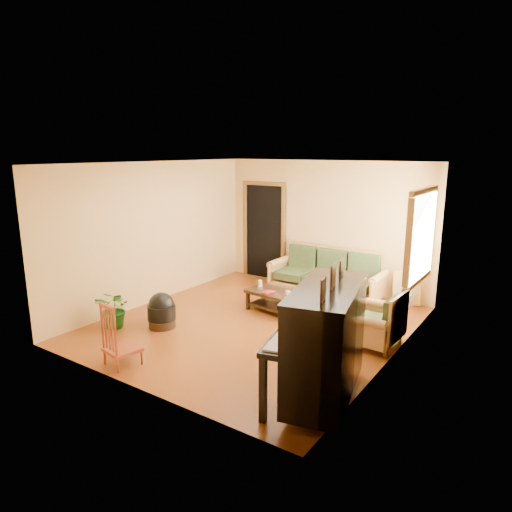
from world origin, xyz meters
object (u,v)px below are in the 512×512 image
Objects in this scene: piano at (326,345)px; red_chair at (122,334)px; ceramic_crock at (406,301)px; sofa at (326,273)px; footstool at (162,315)px; coffee_table at (276,302)px; armchair at (375,318)px; potted_plant at (115,309)px.

piano is 2.71m from red_chair.
ceramic_crock is at bearing 79.13° from piano.
sofa is 3.30m from footstool.
coffee_table is 1.97m from armchair.
piano is at bearing 26.13° from red_chair.
potted_plant is (-2.06, -3.37, -0.15)m from sofa.
potted_plant is (-0.60, -0.43, 0.11)m from footstool.
armchair is (1.60, -1.66, -0.05)m from sofa.
red_chair is at bearing -132.28° from armchair.
coffee_table is at bearing -140.80° from ceramic_crock.
sofa reaches higher than red_chair.
footstool reaches higher than ceramic_crock.
sofa is 3.86m from piano.
coffee_table is 1.24× the size of armchair.
piano reaches higher than armchair.
footstool is 0.74m from potted_plant.
piano reaches higher than coffee_table.
red_chair is 1.36× the size of potted_plant.
potted_plant is (-3.59, -3.56, 0.19)m from ceramic_crock.
red_chair is (-2.54, -2.51, 0.02)m from armchair.
piano reaches higher than sofa.
ceramic_crock is 5.06m from potted_plant.
coffee_table is 2.71m from potted_plant.
sofa reaches higher than ceramic_crock.
coffee_table is at bearing 119.47° from piano.
piano is 3.21m from footstool.
coffee_table is at bearing 172.78° from armchair.
footstool is 4.33m from ceramic_crock.
coffee_table is 3.96× the size of ceramic_crock.
ceramic_crock is at bearing 7.01° from sofa.
armchair is 1.83m from piano.
footstool is at bearing 35.64° from potted_plant.
potted_plant is at bearing -135.17° from ceramic_crock.
potted_plant is at bearing -144.36° from footstool.
red_chair reaches higher than potted_plant.
footstool is (-3.07, -1.28, -0.20)m from armchair.
sofa is at bearing 137.07° from armchair.
coffee_table is 0.67× the size of piano.
armchair is (1.92, -0.35, 0.23)m from coffee_table.
coffee_table is 1.61× the size of potted_plant.
armchair is 3.20× the size of ceramic_crock.
red_chair is 3.35× the size of ceramic_crock.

